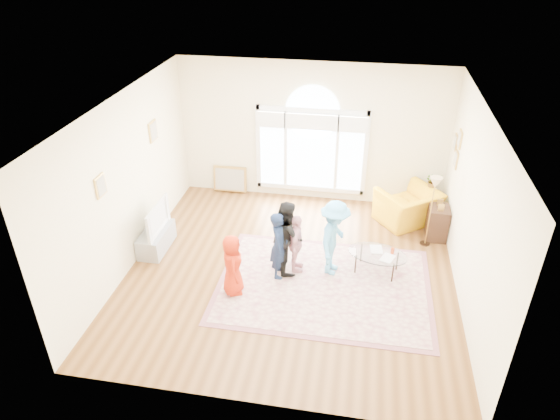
% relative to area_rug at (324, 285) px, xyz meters
% --- Properties ---
extents(ground, '(6.00, 6.00, 0.00)m').
position_rel_area_rug_xyz_m(ground, '(-0.66, 0.31, -0.01)').
color(ground, '#553314').
rests_on(ground, ground).
extents(room_shell, '(6.00, 6.00, 6.00)m').
position_rel_area_rug_xyz_m(room_shell, '(-0.65, 3.14, 1.56)').
color(room_shell, beige).
rests_on(room_shell, ground).
extents(area_rug, '(3.60, 2.60, 0.02)m').
position_rel_area_rug_xyz_m(area_rug, '(0.00, 0.00, 0.00)').
color(area_rug, '#C6AF97').
rests_on(area_rug, ground).
extents(rug_border, '(3.80, 2.80, 0.01)m').
position_rel_area_rug_xyz_m(rug_border, '(-0.00, 0.00, -0.00)').
color(rug_border, '#895057').
rests_on(rug_border, ground).
extents(tv_console, '(0.45, 1.00, 0.42)m').
position_rel_area_rug_xyz_m(tv_console, '(-3.41, 0.61, 0.20)').
color(tv_console, gray).
rests_on(tv_console, ground).
extents(television, '(0.17, 1.02, 0.58)m').
position_rel_area_rug_xyz_m(television, '(-3.40, 0.61, 0.70)').
color(television, black).
rests_on(television, tv_console).
extents(coffee_table, '(1.21, 0.92, 0.54)m').
position_rel_area_rug_xyz_m(coffee_table, '(0.92, 0.58, 0.39)').
color(coffee_table, silver).
rests_on(coffee_table, ground).
extents(armchair, '(1.55, 1.53, 0.76)m').
position_rel_area_rug_xyz_m(armchair, '(1.55, 2.51, 0.37)').
color(armchair, yellow).
rests_on(armchair, ground).
extents(side_cabinet, '(0.40, 0.50, 0.70)m').
position_rel_area_rug_xyz_m(side_cabinet, '(2.12, 1.99, 0.34)').
color(side_cabinet, black).
rests_on(side_cabinet, ground).
extents(floor_lamp, '(0.28, 0.28, 1.51)m').
position_rel_area_rug_xyz_m(floor_lamp, '(1.90, 1.70, 1.27)').
color(floor_lamp, black).
rests_on(floor_lamp, ground).
extents(plant_pedestal, '(0.20, 0.20, 0.70)m').
position_rel_area_rug_xyz_m(plant_pedestal, '(2.04, 2.83, 0.34)').
color(plant_pedestal, white).
rests_on(plant_pedestal, ground).
extents(potted_plant, '(0.39, 0.36, 0.38)m').
position_rel_area_rug_xyz_m(potted_plant, '(2.04, 2.83, 0.88)').
color(potted_plant, '#33722D').
rests_on(potted_plant, plant_pedestal).
extents(leaning_picture, '(0.80, 0.14, 0.62)m').
position_rel_area_rug_xyz_m(leaning_picture, '(-2.58, 3.21, -0.01)').
color(leaning_picture, tan).
rests_on(leaning_picture, ground).
extents(child_red, '(0.51, 0.64, 1.14)m').
position_rel_area_rug_xyz_m(child_red, '(-1.55, -0.46, 0.58)').
color(child_red, '#B7250C').
rests_on(child_red, area_rug).
extents(child_navy, '(0.33, 0.49, 1.30)m').
position_rel_area_rug_xyz_m(child_navy, '(-0.85, 0.16, 0.66)').
color(child_navy, '#121E3A').
rests_on(child_navy, area_rug).
extents(child_black, '(0.77, 0.85, 1.42)m').
position_rel_area_rug_xyz_m(child_black, '(-0.74, 0.38, 0.72)').
color(child_black, black).
rests_on(child_black, area_rug).
extents(child_pink, '(0.34, 0.70, 1.16)m').
position_rel_area_rug_xyz_m(child_pink, '(-0.57, 0.36, 0.59)').
color(child_pink, pink).
rests_on(child_pink, area_rug).
extents(child_blue, '(0.72, 1.04, 1.47)m').
position_rel_area_rug_xyz_m(child_blue, '(0.11, 0.43, 0.74)').
color(child_blue, '#52ADE4').
rests_on(child_blue, area_rug).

